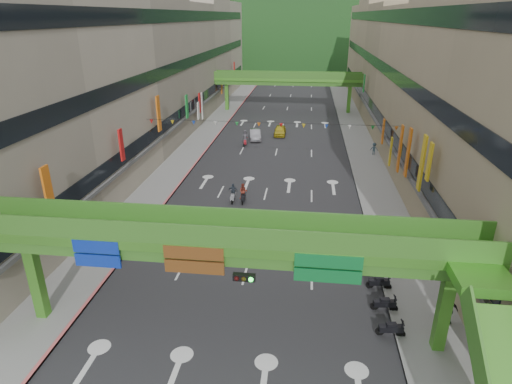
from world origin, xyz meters
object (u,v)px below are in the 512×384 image
object	(u,v)px
overpass_near	(244,258)
pedestrian_red	(412,231)
scooter_rider_near	(270,224)
car_yellow	(280,131)
car_silver	(255,135)
scooter_rider_mid	(243,193)

from	to	relation	value
overpass_near	pedestrian_red	xyz separation A→B (m)	(11.27, 12.76, -4.42)
scooter_rider_near	car_yellow	world-z (taller)	scooter_rider_near
scooter_rider_near	car_silver	size ratio (longest dim) A/B	0.51
scooter_rider_near	pedestrian_red	xyz separation A→B (m)	(10.98, 0.73, -0.24)
overpass_near	car_yellow	size ratio (longest dim) A/B	6.77
car_silver	scooter_rider_near	bearing A→B (deg)	-90.59
scooter_rider_near	pedestrian_red	size ratio (longest dim) A/B	1.38
car_yellow	scooter_rider_near	bearing A→B (deg)	-87.94
overpass_near	car_yellow	distance (m)	43.26
overpass_near	car_yellow	world-z (taller)	overpass_near
scooter_rider_mid	pedestrian_red	distance (m)	15.12
pedestrian_red	scooter_rider_mid	bearing A→B (deg)	138.63
car_silver	pedestrian_red	size ratio (longest dim) A/B	2.70
scooter_rider_mid	car_silver	size ratio (longest dim) A/B	0.45
car_silver	pedestrian_red	distance (m)	31.71
scooter_rider_mid	car_silver	world-z (taller)	scooter_rider_mid
scooter_rider_near	scooter_rider_mid	world-z (taller)	scooter_rider_near
scooter_rider_near	car_yellow	distance (m)	31.02
scooter_rider_near	car_silver	xyz separation A→B (m)	(-4.68, 28.31, -0.33)
overpass_near	car_yellow	bearing A→B (deg)	91.38
overpass_near	scooter_rider_mid	world-z (taller)	overpass_near
scooter_rider_mid	pedestrian_red	size ratio (longest dim) A/B	1.21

